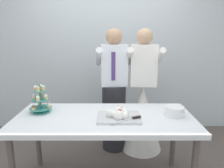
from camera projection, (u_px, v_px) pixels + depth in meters
rear_wall at (108, 43)px, 3.35m from camera, size 5.20×0.10×2.90m
dessert_table at (105, 123)px, 2.09m from camera, size 1.80×0.80×0.78m
cupcake_stand at (41, 101)px, 2.16m from camera, size 0.23×0.23×0.31m
main_cake_tray at (119, 114)px, 2.01m from camera, size 0.42×0.33×0.13m
plate_stack at (175, 111)px, 2.07m from camera, size 0.20×0.20×0.10m
person_groom at (114, 98)px, 2.78m from camera, size 0.50×0.52×1.66m
person_bride at (143, 109)px, 2.81m from camera, size 0.56×0.56×1.66m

